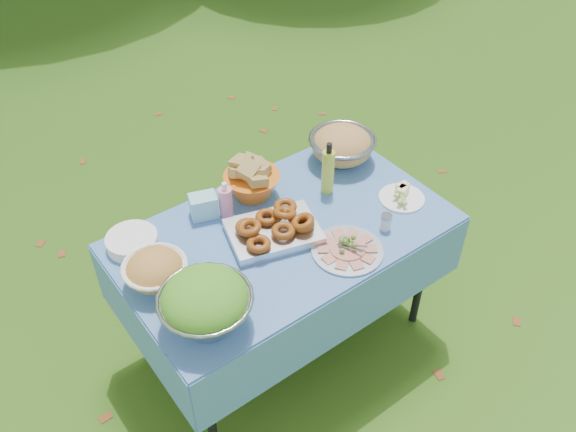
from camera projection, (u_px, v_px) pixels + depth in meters
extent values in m
plane|color=#19390A|center=(285.00, 336.00, 3.19)|extent=(80.00, 80.00, 0.00)
cube|color=#84B5FF|center=(284.00, 288.00, 2.94)|extent=(1.46, 0.86, 0.76)
cylinder|color=white|center=(132.00, 241.00, 2.60)|extent=(0.28, 0.28, 0.05)
cube|color=#97DBEB|center=(204.00, 206.00, 2.73)|extent=(0.14, 0.12, 0.11)
cylinder|color=pink|center=(225.00, 199.00, 2.71)|extent=(0.08, 0.08, 0.18)
cube|color=silver|center=(273.00, 228.00, 2.63)|extent=(0.45, 0.37, 0.09)
cylinder|color=#B5B9BD|center=(348.00, 245.00, 2.57)|extent=(0.38, 0.38, 0.07)
cylinder|color=#C4D336|center=(328.00, 168.00, 2.81)|extent=(0.06, 0.06, 0.27)
cylinder|color=white|center=(402.00, 194.00, 2.83)|extent=(0.26, 0.26, 0.06)
cylinder|color=silver|center=(386.00, 222.00, 2.67)|extent=(0.06, 0.06, 0.08)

